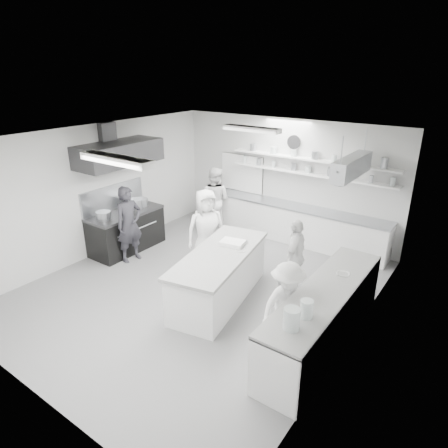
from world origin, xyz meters
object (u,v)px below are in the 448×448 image
Objects in this scene: stove at (127,232)px; back_counter at (288,222)px; cook_back at (214,200)px; right_counter at (323,317)px; prep_island at (219,277)px; cook_stove at (129,224)px.

stove is 4.03m from back_counter.
stove is at bearing 50.71° from cook_back.
right_counter is 1.87× the size of cook_back.
back_counter is 2.84× the size of cook_back.
right_counter is 2.12m from prep_island.
stove is 0.55× the size of right_counter.
back_counter reaches higher than stove.
stove is at bearing -136.01° from back_counter.
stove is 5.28m from right_counter.
back_counter is 3.96m from cook_stove.
right_counter reaches higher than prep_island.
cook_stove is (-4.72, 0.26, 0.40)m from right_counter.
stove is 2.43m from cook_back.
prep_island is at bearing -85.92° from back_counter.
right_counter is (5.25, -0.60, 0.02)m from stove.
cook_stove reaches higher than stove.
cook_stove reaches higher than right_counter.
back_counter is at bearing -27.23° from cook_stove.
prep_island is at bearing 177.00° from right_counter.
right_counter reaches higher than stove.
cook_stove is (0.53, -0.34, 0.42)m from stove.
stove is 0.36× the size of back_counter.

